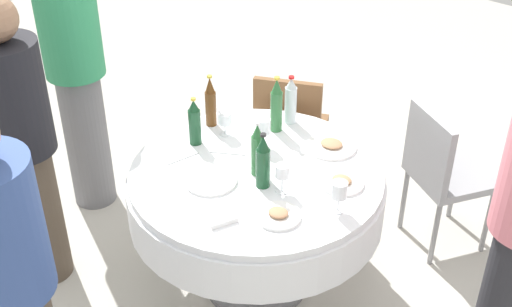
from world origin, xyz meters
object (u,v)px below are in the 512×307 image
bottle_green_rear (257,150)px  bottle_clear_south (291,101)px  bottle_brown_front (211,102)px  bottle_green_inner (276,106)px  wine_glass_south (225,119)px  chair_right (441,169)px  wine_glass_inner (339,191)px  plate_west (331,146)px  plate_left (342,182)px  person_front (21,144)px  person_inner (11,300)px  wine_glass_east (263,127)px  plate_far (278,215)px  chair_south (290,126)px  plate_near (211,180)px  wine_glass_right (282,173)px  dining_table (256,196)px  bottle_dark_green_east (195,123)px  bottle_dark_green_north (263,162)px  person_rear (76,73)px

bottle_green_rear → bottle_clear_south: (-0.21, 0.48, -0.00)m
bottle_brown_front → bottle_clear_south: 0.43m
bottle_green_inner → wine_glass_south: bearing=-126.9°
chair_right → wine_glass_inner: bearing=-63.3°
bottle_clear_south → plate_west: size_ratio=1.08×
plate_left → bottle_brown_front: bearing=-177.8°
bottle_brown_front → bottle_green_inner: bottle_green_inner is taller
person_front → wine_glass_south: bearing=-71.3°
plate_left → chair_right: (0.13, 0.75, -0.23)m
person_inner → chair_right: (0.48, 2.25, -0.34)m
wine_glass_east → person_inner: bearing=-84.0°
wine_glass_inner → chair_right: (0.02, 0.93, -0.33)m
plate_far → chair_south: 1.20m
bottle_green_inner → plate_near: bottle_green_inner is taller
plate_far → wine_glass_right: bearing=126.2°
wine_glass_inner → plate_near: (-0.58, -0.23, -0.10)m
dining_table → wine_glass_east: 0.35m
wine_glass_east → chair_south: 0.70m
bottle_green_rear → bottle_dark_green_east: bottle_green_rear is taller
dining_table → wine_glass_east: size_ratio=7.94×
wine_glass_right → wine_glass_east: bearing=145.1°
bottle_dark_green_north → plate_left: bearing=44.5°
wine_glass_inner → person_inner: (-0.45, -1.33, 0.00)m
bottle_dark_green_north → person_front: 1.21m
plate_near → chair_south: 1.02m
plate_far → person_rear: size_ratio=0.12×
bottle_green_rear → bottle_green_inner: 0.42m
dining_table → bottle_green_inner: 0.50m
bottle_green_inner → wine_glass_east: size_ratio=1.96×
bottle_dark_green_north → bottle_clear_south: 0.62m
bottle_green_inner → plate_far: 0.77m
bottle_dark_green_north → bottle_brown_front: 0.63m
bottle_dark_green_north → person_rear: person_rear is taller
person_front → person_inner: person_inner is taller
person_front → plate_west: bearing=-81.0°
bottle_green_inner → bottle_clear_south: size_ratio=1.13×
person_inner → plate_near: bearing=-84.8°
chair_right → bottle_green_inner: bearing=-111.6°
bottle_green_inner → plate_near: size_ratio=1.25×
bottle_brown_front → person_rear: bearing=-159.5°
wine_glass_south → bottle_dark_green_north: bearing=-24.2°
plate_far → bottle_dark_green_north: bearing=148.2°
wine_glass_inner → wine_glass_south: size_ratio=1.18×
plate_left → person_rear: size_ratio=0.13×
plate_left → wine_glass_right: bearing=-125.7°
person_inner → chair_right: 2.33m
bottle_clear_south → plate_near: 0.70m
bottle_green_inner → plate_left: bottle_green_inner is taller
person_front → plate_far: bearing=-105.4°
dining_table → person_front: (-0.91, -0.72, 0.25)m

